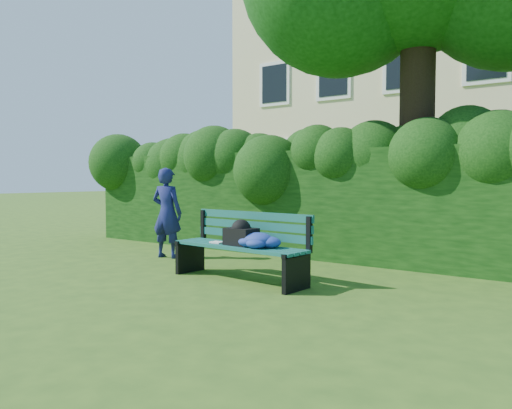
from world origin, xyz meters
The scene contains 5 objects.
ground centered at (0.00, 0.00, 0.00)m, with size 80.00×80.00×0.00m, color #34571B.
apartment_building centered at (0.00, 13.99, 6.00)m, with size 16.00×8.08×12.00m.
hedge centered at (0.00, 2.20, 0.90)m, with size 10.00×1.00×1.80m.
park_bench centered at (0.44, -0.23, 0.50)m, with size 2.01×0.71×0.89m.
man_reading centered at (-1.80, 0.52, 0.76)m, with size 0.55×0.36×1.51m, color navy.
Camera 1 is at (4.34, -5.34, 1.34)m, focal length 35.00 mm.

